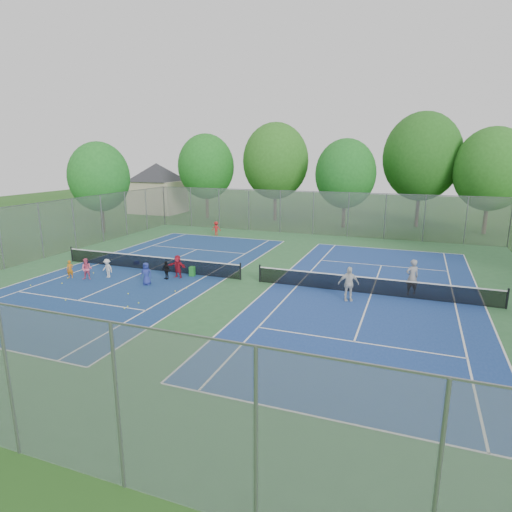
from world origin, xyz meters
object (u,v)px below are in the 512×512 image
at_px(instructor, 412,277).
at_px(ball_hopper, 192,271).
at_px(ball_crate, 137,262).
at_px(net_right, 372,286).
at_px(net_left, 150,263).

bearing_deg(instructor, ball_hopper, -24.35).
distance_m(ball_hopper, instructor, 12.75).
bearing_deg(ball_crate, instructor, -0.65).
distance_m(net_right, ball_crate, 15.71).
relative_size(net_left, instructor, 6.62).
distance_m(ball_crate, ball_hopper, 5.13).
xyz_separation_m(net_right, ball_crate, (-15.68, 0.91, -0.32)).
height_order(net_right, ball_crate, net_right).
xyz_separation_m(ball_crate, ball_hopper, (4.98, -1.23, 0.17)).
bearing_deg(net_right, instructor, 19.59).
relative_size(net_left, ball_hopper, 21.30).
xyz_separation_m(net_left, net_right, (14.00, 0.00, 0.00)).
xyz_separation_m(net_left, ball_hopper, (3.29, -0.32, -0.15)).
distance_m(net_right, ball_hopper, 10.71).
height_order(ball_hopper, instructor, instructor).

